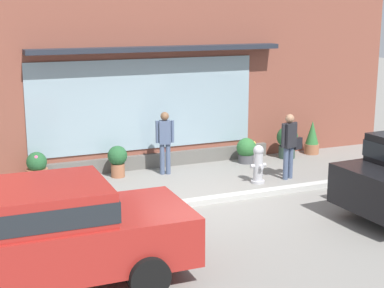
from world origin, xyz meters
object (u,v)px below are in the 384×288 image
fire_hydrant (258,164)px  parked_car_red (31,232)px  potted_plant_trailing_edge (287,141)px  potted_plant_window_left (37,169)px  potted_plant_low_front (246,150)px  pedestrian_passerby (165,139)px  potted_plant_corner_tall (118,159)px  pedestrian_with_handbag (290,141)px  potted_plant_near_hydrant (312,138)px

fire_hydrant → parked_car_red: bearing=-148.9°
potted_plant_trailing_edge → fire_hydrant: bearing=-137.1°
parked_car_red → potted_plant_window_left: (0.86, 5.33, -0.50)m
parked_car_red → potted_plant_low_front: size_ratio=6.79×
parked_car_red → potted_plant_trailing_edge: size_ratio=5.21×
pedestrian_passerby → parked_car_red: pedestrian_passerby is taller
fire_hydrant → potted_plant_corner_tall: size_ratio=1.17×
pedestrian_with_handbag → parked_car_red: (-6.51, -3.44, -0.04)m
potted_plant_corner_tall → pedestrian_passerby: bearing=-10.7°
pedestrian_with_handbag → potted_plant_trailing_edge: size_ratio=1.81×
potted_plant_near_hydrant → potted_plant_window_left: bearing=179.9°
pedestrian_with_handbag → pedestrian_passerby: (-2.59, 1.54, -0.02)m
pedestrian_passerby → potted_plant_corner_tall: bearing=-174.7°
pedestrian_with_handbag → potted_plant_trailing_edge: (1.06, 1.76, -0.44)m
potted_plant_corner_tall → potted_plant_near_hydrant: (5.70, 0.12, 0.01)m
potted_plant_near_hydrant → potted_plant_trailing_edge: bearing=-172.1°
potted_plant_low_front → potted_plant_window_left: potted_plant_window_left is taller
potted_plant_low_front → potted_plant_trailing_edge: 1.28m
fire_hydrant → potted_plant_near_hydrant: (2.81, 1.91, -0.01)m
pedestrian_with_handbag → fire_hydrant: bearing=163.1°
potted_plant_trailing_edge → potted_plant_near_hydrant: potted_plant_near_hydrant is taller
fire_hydrant → potted_plant_near_hydrant: size_ratio=0.96×
parked_car_red → potted_plant_near_hydrant: (8.46, 5.32, -0.43)m
potted_plant_corner_tall → fire_hydrant: bearing=-31.7°
pedestrian_passerby → potted_plant_corner_tall: size_ratio=2.02×
potted_plant_corner_tall → potted_plant_window_left: 1.90m
parked_car_red → potted_plant_near_hydrant: parked_car_red is taller
potted_plant_trailing_edge → potted_plant_near_hydrant: 0.91m
pedestrian_with_handbag → potted_plant_window_left: 5.97m
pedestrian_with_handbag → potted_plant_near_hydrant: 2.76m
pedestrian_with_handbag → potted_plant_low_front: (-0.22, 1.73, -0.57)m
pedestrian_passerby → potted_plant_trailing_edge: (3.65, 0.21, -0.42)m
potted_plant_trailing_edge → potted_plant_window_left: size_ratio=1.13×
potted_plant_trailing_edge → parked_car_red: bearing=-145.5°
potted_plant_trailing_edge → potted_plant_near_hydrant: bearing=7.9°
fire_hydrant → potted_plant_window_left: 5.15m
pedestrian_passerby → potted_plant_window_left: 3.11m
parked_car_red → potted_plant_near_hydrant: size_ratio=4.82×
parked_car_red → potted_plant_corner_tall: (2.76, 5.20, -0.44)m
fire_hydrant → pedestrian_passerby: (-1.74, 1.57, 0.44)m
fire_hydrant → potted_plant_low_front: size_ratio=1.35×
potted_plant_window_left → potted_plant_near_hydrant: 7.60m
parked_car_red → potted_plant_window_left: size_ratio=5.90×
potted_plant_corner_tall → potted_plant_window_left: (-1.90, 0.13, -0.06)m
fire_hydrant → potted_plant_window_left: fire_hydrant is taller
pedestrian_passerby → pedestrian_with_handbag: bearing=-14.7°
pedestrian_with_handbag → potted_plant_trailing_edge: bearing=40.6°
pedestrian_with_handbag → potted_plant_window_left: size_ratio=2.05×
potted_plant_corner_tall → potted_plant_trailing_edge: 4.80m
fire_hydrant → potted_plant_corner_tall: 3.39m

